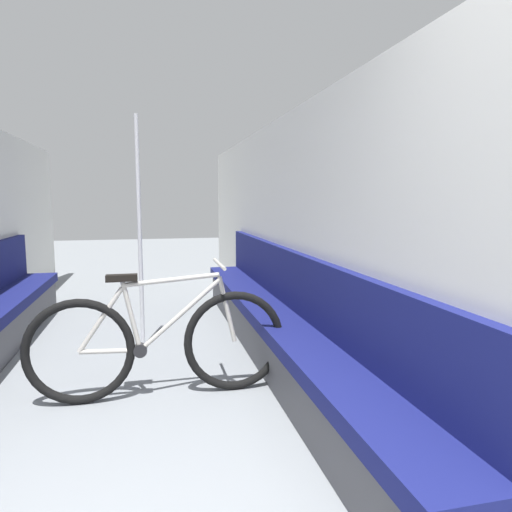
{
  "coord_description": "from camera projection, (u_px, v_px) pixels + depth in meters",
  "views": [
    {
      "loc": [
        0.18,
        -0.73,
        1.35
      ],
      "look_at": [
        1.34,
        4.23,
        0.71
      ],
      "focal_mm": 32.0,
      "sensor_mm": 36.0,
      "label": 1
    }
  ],
  "objects": [
    {
      "name": "wall_right",
      "position": [
        303.0,
        235.0,
        3.8
      ],
      "size": [
        0.1,
        8.94,
        2.1
      ],
      "primitive_type": "cube",
      "color": "silver",
      "rests_on": "ground"
    },
    {
      "name": "bench_seat_row_right",
      "position": [
        278.0,
        325.0,
        3.79
      ],
      "size": [
        0.42,
        4.94,
        0.92
      ],
      "color": "#4C4C51",
      "rests_on": "ground"
    },
    {
      "name": "bicycle",
      "position": [
        159.0,
        343.0,
        3.09
      ],
      "size": [
        1.74,
        0.46,
        0.92
      ],
      "rotation": [
        0.0,
        0.0,
        0.19
      ],
      "color": "black",
      "rests_on": "ground"
    },
    {
      "name": "grab_pole_near",
      "position": [
        140.0,
        237.0,
        4.04
      ],
      "size": [
        0.08,
        0.08,
        2.08
      ],
      "color": "gray",
      "rests_on": "ground"
    }
  ]
}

